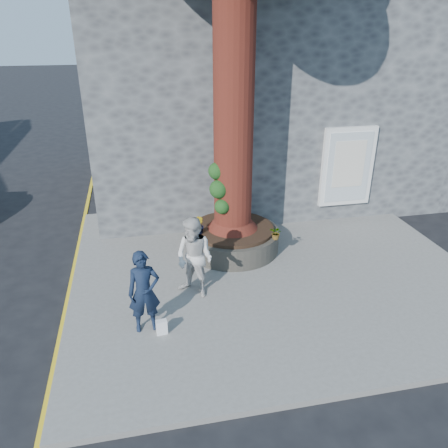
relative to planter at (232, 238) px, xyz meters
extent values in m
plane|color=black|center=(-0.80, -2.00, -0.41)|extent=(120.00, 120.00, 0.00)
cube|color=slate|center=(0.70, -1.00, -0.35)|extent=(9.00, 8.00, 0.12)
cube|color=yellow|center=(-3.85, -1.00, -0.41)|extent=(0.10, 30.00, 0.01)
cube|color=#444649|center=(1.70, 5.20, 2.59)|extent=(10.00, 8.00, 6.00)
cube|color=white|center=(3.50, 1.14, 1.29)|extent=(1.50, 0.12, 2.20)
cube|color=silver|center=(3.50, 1.08, 1.29)|extent=(1.25, 0.04, 1.95)
cube|color=silver|center=(3.50, 1.06, 1.39)|extent=(0.90, 0.02, 1.30)
cylinder|color=black|center=(0.00, 0.00, -0.03)|extent=(2.30, 2.30, 0.52)
cylinder|color=black|center=(0.00, 0.00, 0.27)|extent=(2.04, 2.04, 0.08)
cylinder|color=#4A1E12|center=(0.00, 0.00, 4.06)|extent=(0.90, 0.90, 7.50)
cone|color=#4A1E12|center=(0.00, 0.00, 0.66)|extent=(1.24, 1.24, 0.70)
sphere|color=#153E14|center=(-0.38, -0.20, 1.41)|extent=(0.44, 0.44, 0.44)
sphere|color=#153E14|center=(-0.32, -0.30, 1.01)|extent=(0.36, 0.36, 0.36)
sphere|color=#153E14|center=(-0.40, -0.08, 1.81)|extent=(0.40, 0.40, 0.40)
imported|color=#121D32|center=(-2.25, -2.75, 0.50)|extent=(0.61, 0.42, 1.59)
imported|color=silver|center=(-1.20, -1.81, 0.57)|extent=(1.06, 1.04, 1.72)
cube|color=white|center=(-1.99, -2.97, -0.15)|extent=(0.21, 0.14, 0.28)
imported|color=gray|center=(0.01, 0.74, 0.47)|extent=(0.18, 0.14, 0.32)
imported|color=gray|center=(-0.85, -0.16, 0.51)|extent=(0.31, 0.31, 0.40)
imported|color=gray|center=(-0.15, -0.22, 0.48)|extent=(0.25, 0.25, 0.34)
imported|color=gray|center=(0.85, -0.85, 0.47)|extent=(0.38, 0.38, 0.32)
camera|label=1|loc=(-2.19, -9.50, 4.89)|focal=35.00mm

